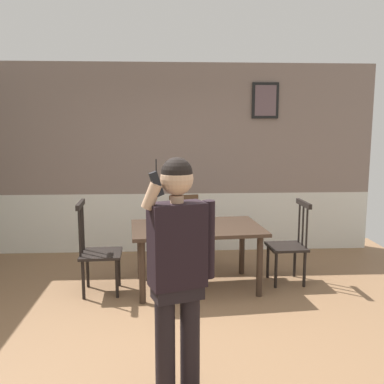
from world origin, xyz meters
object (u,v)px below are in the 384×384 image
(chair_near_window, at_px, (186,232))
(chair_at_table_head, at_px, (290,244))
(chair_by_doorway, at_px, (97,251))
(person_figure, at_px, (178,264))
(dining_table, at_px, (197,234))

(chair_near_window, xyz_separation_m, chair_at_table_head, (1.22, -0.76, 0.02))
(chair_at_table_head, bearing_deg, chair_near_window, 55.68)
(chair_near_window, height_order, chair_by_doorway, chair_by_doorway)
(chair_by_doorway, xyz_separation_m, chair_at_table_head, (2.27, 0.21, -0.02))
(person_figure, bearing_deg, chair_at_table_head, -141.74)
(chair_by_doorway, xyz_separation_m, person_figure, (0.87, -1.95, 0.48))
(chair_near_window, bearing_deg, person_figure, 74.94)
(chair_by_doorway, bearing_deg, person_figure, 21.19)
(chair_by_doorway, relative_size, person_figure, 0.62)
(chair_by_doorway, bearing_deg, dining_table, 92.29)
(chair_near_window, bearing_deg, chair_at_table_head, 136.64)
(chair_near_window, relative_size, person_figure, 0.56)
(chair_by_doorway, height_order, chair_at_table_head, chair_by_doorway)
(chair_near_window, bearing_deg, dining_table, 84.04)
(dining_table, height_order, person_figure, person_figure)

